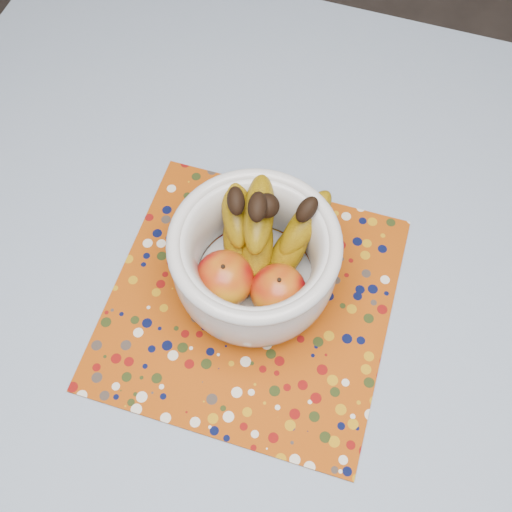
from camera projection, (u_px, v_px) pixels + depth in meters
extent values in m
plane|color=#2D2826|center=(278.00, 471.00, 1.40)|extent=(4.00, 4.00, 0.00)
cube|color=brown|center=(298.00, 394.00, 0.75)|extent=(1.20, 1.20, 0.04)
cylinder|color=brown|center=(132.00, 148.00, 1.39)|extent=(0.06, 0.06, 0.71)
cube|color=slate|center=(299.00, 389.00, 0.73)|extent=(1.32, 1.32, 0.01)
cube|color=#953B08|center=(250.00, 301.00, 0.77)|extent=(0.36, 0.36, 0.00)
cylinder|color=silver|center=(255.00, 282.00, 0.78)|extent=(0.10, 0.10, 0.01)
cylinder|color=silver|center=(255.00, 279.00, 0.77)|extent=(0.15, 0.15, 0.01)
torus|color=silver|center=(255.00, 243.00, 0.68)|extent=(0.20, 0.20, 0.02)
ellipsoid|color=maroon|center=(224.00, 279.00, 0.73)|extent=(0.07, 0.07, 0.07)
ellipsoid|color=maroon|center=(278.00, 291.00, 0.72)|extent=(0.07, 0.07, 0.06)
sphere|color=black|center=(267.00, 206.00, 0.68)|extent=(0.03, 0.03, 0.03)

